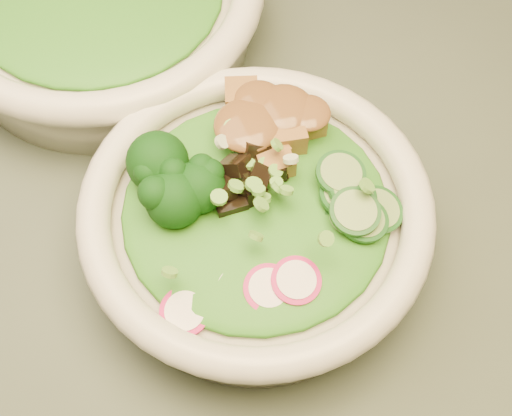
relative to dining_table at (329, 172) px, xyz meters
name	(u,v)px	position (x,y,z in m)	size (l,w,h in m)	color
floor	(297,368)	(0.00, 0.00, -0.64)	(4.00, 4.00, 0.00)	brown
dining_table	(329,172)	(0.00, 0.00, 0.00)	(1.20, 0.80, 0.75)	black
salad_bowl	(256,221)	(-0.11, -0.11, 0.15)	(0.25, 0.25, 0.07)	silver
side_bowl	(101,8)	(-0.17, 0.13, 0.16)	(0.28, 0.28, 0.08)	silver
lettuce_bed	(256,207)	(-0.11, -0.11, 0.17)	(0.19, 0.19, 0.02)	#1E6916
broccoli_florets	(171,194)	(-0.17, -0.09, 0.18)	(0.07, 0.06, 0.04)	black
radish_slices	(253,287)	(-0.14, -0.17, 0.17)	(0.10, 0.04, 0.02)	#B50D52
cucumber_slices	(344,207)	(-0.06, -0.13, 0.18)	(0.06, 0.06, 0.03)	#87A85D
mushroom_heap	(257,184)	(-0.11, -0.10, 0.18)	(0.06, 0.06, 0.04)	black
tofu_cubes	(264,131)	(-0.09, -0.06, 0.18)	(0.08, 0.06, 0.03)	olive
peanut_sauce	(265,120)	(-0.09, -0.06, 0.19)	(0.06, 0.05, 0.01)	brown
scallion_garnish	(256,191)	(-0.11, -0.11, 0.19)	(0.18, 0.18, 0.02)	#67AC3D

